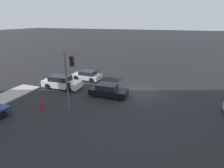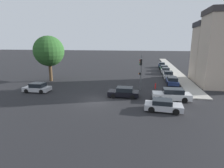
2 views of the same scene
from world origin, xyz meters
The scene contains 15 objects.
ground_plane centered at (0.00, 0.00, 0.00)m, with size 300.00×300.00×0.00m, color black.
sidewalk_strip centered at (13.66, 32.94, 0.07)m, with size 2.72×60.00×0.14m.
rowhouse_backdrop centered at (19.02, 13.19, 6.00)m, with size 7.91×11.19×12.53m.
street_tree centered at (-11.94, 9.92, 5.74)m, with size 5.71×5.71×8.63m.
traffic_signal centered at (5.48, 6.20, 3.58)m, with size 0.54×2.20×5.52m.
crossing_car_0 centered at (3.37, 2.25, 0.65)m, with size 4.21×2.00×1.37m.
crossing_car_1 centered at (9.68, 1.99, 0.74)m, with size 4.85×2.12×1.56m.
crossing_car_2 centered at (-9.88, 2.31, 0.65)m, with size 3.93×2.16×1.39m.
crossing_car_3 centered at (8.24, -2.01, 0.62)m, with size 4.10×2.14×1.29m.
parked_car_0 centered at (10.96, 11.27, 0.66)m, with size 1.97×4.65×1.38m.
parked_car_1 centered at (10.89, 16.79, 0.72)m, with size 2.00×3.82×1.55m.
parked_car_2 centered at (10.96, 22.52, 0.72)m, with size 1.97×4.29×1.54m.
parked_car_3 centered at (11.06, 27.68, 0.68)m, with size 2.13×4.69×1.44m.
parked_car_4 centered at (10.96, 33.57, 0.73)m, with size 1.93×4.01×1.56m.
fire_hydrant centered at (7.90, 7.57, 0.49)m, with size 0.22×0.22×0.92m.
Camera 2 is at (6.17, -20.80, 7.30)m, focal length 28.00 mm.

